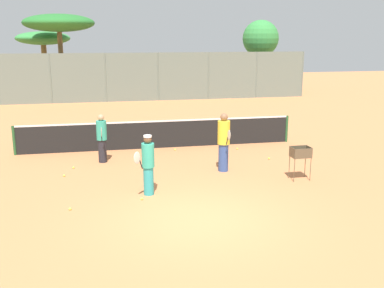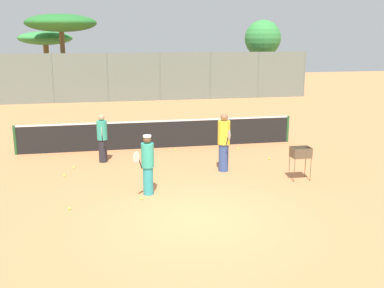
{
  "view_description": "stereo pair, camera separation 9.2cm",
  "coord_description": "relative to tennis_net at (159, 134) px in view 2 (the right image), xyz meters",
  "views": [
    {
      "loc": [
        -2.11,
        -9.49,
        4.18
      ],
      "look_at": [
        0.54,
        3.39,
        1.0
      ],
      "focal_mm": 42.0,
      "sensor_mm": 36.0,
      "label": 1
    },
    {
      "loc": [
        -2.02,
        -9.51,
        4.18
      ],
      "look_at": [
        0.54,
        3.39,
        1.0
      ],
      "focal_mm": 42.0,
      "sensor_mm": 36.0,
      "label": 2
    }
  ],
  "objects": [
    {
      "name": "parked_car",
      "position": [
        6.35,
        15.84,
        0.1
      ],
      "size": [
        4.2,
        1.7,
        1.6
      ],
      "color": "#232328",
      "rests_on": "ground_plane"
    },
    {
      "name": "tennis_ball_0",
      "position": [
        -1.17,
        -5.48,
        -0.53
      ],
      "size": [
        0.07,
        0.07,
        0.07
      ],
      "primitive_type": "sphere",
      "color": "#D1E54C",
      "rests_on": "ground_plane"
    },
    {
      "name": "tree_1",
      "position": [
        -4.54,
        15.12,
        4.4
      ],
      "size": [
        4.65,
        4.65,
        5.59
      ],
      "color": "brown",
      "rests_on": "ground_plane"
    },
    {
      "name": "ground_plane",
      "position": [
        0.0,
        -7.08,
        -0.56
      ],
      "size": [
        80.0,
        80.0,
        0.0
      ],
      "primitive_type": "plane",
      "color": "#D37F4C"
    },
    {
      "name": "tennis_ball_1",
      "position": [
        0.55,
        -0.51,
        -0.53
      ],
      "size": [
        0.07,
        0.07,
        0.07
      ],
      "primitive_type": "sphere",
      "color": "#D1E54C",
      "rests_on": "ground_plane"
    },
    {
      "name": "ball_cart",
      "position": [
        3.61,
        -4.7,
        0.2
      ],
      "size": [
        0.56,
        0.41,
        1.0
      ],
      "color": "brown",
      "rests_on": "ground_plane"
    },
    {
      "name": "tree_0",
      "position": [
        10.11,
        16.76,
        3.36
      ],
      "size": [
        2.75,
        2.75,
        5.36
      ],
      "color": "brown",
      "rests_on": "ground_plane"
    },
    {
      "name": "player_yellow_shirt",
      "position": [
        1.62,
        -3.39,
        0.39
      ],
      "size": [
        0.38,
        0.95,
        1.85
      ],
      "rotation": [
        0.0,
        0.0,
        4.72
      ],
      "color": "#334C8C",
      "rests_on": "ground_plane"
    },
    {
      "name": "tree_2",
      "position": [
        -5.99,
        18.56,
        3.37
      ],
      "size": [
        3.89,
        3.89,
        4.5
      ],
      "color": "brown",
      "rests_on": "ground_plane"
    },
    {
      "name": "tennis_net",
      "position": [
        0.0,
        0.0,
        0.0
      ],
      "size": [
        10.5,
        0.1,
        1.07
      ],
      "color": "#26592D",
      "rests_on": "ground_plane"
    },
    {
      "name": "tennis_ball_4",
      "position": [
        -2.96,
        -5.83,
        -0.53
      ],
      "size": [
        0.07,
        0.07,
        0.07
      ],
      "primitive_type": "sphere",
      "color": "#D1E54C",
      "rests_on": "ground_plane"
    },
    {
      "name": "tennis_ball_5",
      "position": [
        2.87,
        -0.85,
        -0.53
      ],
      "size": [
        0.07,
        0.07,
        0.07
      ],
      "primitive_type": "sphere",
      "color": "#D1E54C",
      "rests_on": "ground_plane"
    },
    {
      "name": "player_white_outfit",
      "position": [
        -0.95,
        -5.1,
        0.29
      ],
      "size": [
        0.63,
        0.75,
        1.64
      ],
      "rotation": [
        0.0,
        0.0,
        4.05
      ],
      "color": "teal",
      "rests_on": "ground_plane"
    },
    {
      "name": "player_red_cap",
      "position": [
        -2.12,
        -1.59,
        0.29
      ],
      "size": [
        0.34,
        0.9,
        1.64
      ],
      "rotation": [
        0.0,
        0.0,
        4.71
      ],
      "color": "#26262D",
      "rests_on": "ground_plane"
    },
    {
      "name": "back_fence",
      "position": [
        -0.0,
        12.89,
        1.0
      ],
      "size": [
        23.82,
        0.08,
        3.13
      ],
      "color": "slate",
      "rests_on": "ground_plane"
    },
    {
      "name": "tennis_ball_2",
      "position": [
        3.54,
        -2.39,
        -0.53
      ],
      "size": [
        0.07,
        0.07,
        0.07
      ],
      "primitive_type": "sphere",
      "color": "#D1E54C",
      "rests_on": "ground_plane"
    },
    {
      "name": "tennis_ball_6",
      "position": [
        -3.3,
        -2.99,
        -0.53
      ],
      "size": [
        0.07,
        0.07,
        0.07
      ],
      "primitive_type": "sphere",
      "color": "#D1E54C",
      "rests_on": "ground_plane"
    },
    {
      "name": "tennis_ball_3",
      "position": [
        -3.06,
        -2.17,
        -0.53
      ],
      "size": [
        0.07,
        0.07,
        0.07
      ],
      "primitive_type": "sphere",
      "color": "#D1E54C",
      "rests_on": "ground_plane"
    }
  ]
}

